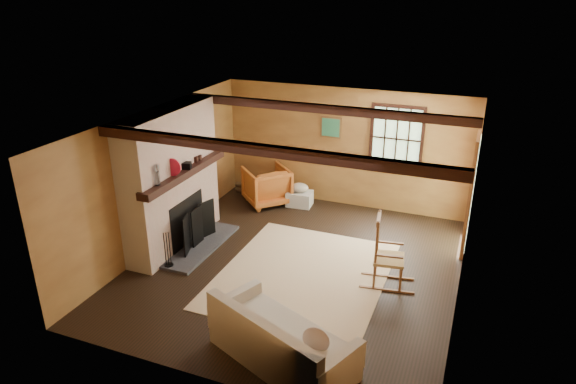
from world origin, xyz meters
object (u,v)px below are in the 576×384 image
at_px(sofa, 280,344).
at_px(laundry_basket, 300,199).
at_px(rocking_chair, 386,256).
at_px(armchair, 267,186).
at_px(fireplace, 173,185).

bearing_deg(sofa, laundry_basket, 130.47).
bearing_deg(rocking_chair, sofa, 150.68).
height_order(rocking_chair, sofa, rocking_chair).
height_order(rocking_chair, armchair, rocking_chair).
bearing_deg(rocking_chair, laundry_basket, 35.29).
xyz_separation_m(sofa, armchair, (-2.09, 4.36, 0.12)).
bearing_deg(laundry_basket, fireplace, -121.70).
height_order(laundry_basket, armchair, armchair).
xyz_separation_m(fireplace, sofa, (2.85, -2.18, -0.84)).
relative_size(fireplace, armchair, 2.81).
bearing_deg(armchair, fireplace, 25.10).
distance_m(rocking_chair, armchair, 3.62).
relative_size(sofa, laundry_basket, 4.05).
distance_m(fireplace, sofa, 3.68).
distance_m(fireplace, rocking_chair, 3.72).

